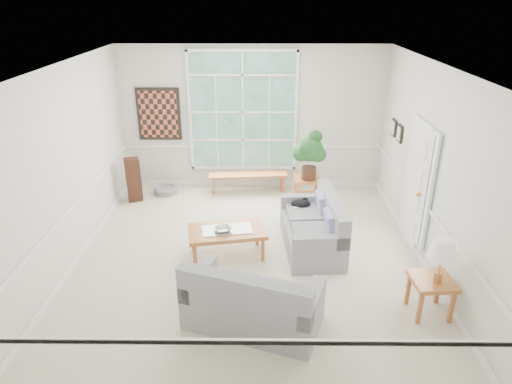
% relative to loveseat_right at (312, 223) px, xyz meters
% --- Properties ---
extents(floor, '(5.50, 6.00, 0.01)m').
position_rel_loveseat_right_xyz_m(floor, '(-1.02, -0.29, -0.45)').
color(floor, beige).
rests_on(floor, ground).
extents(ceiling, '(5.50, 6.00, 0.02)m').
position_rel_loveseat_right_xyz_m(ceiling, '(-1.02, -0.29, 2.55)').
color(ceiling, white).
rests_on(ceiling, ground).
extents(wall_back, '(5.50, 0.02, 3.00)m').
position_rel_loveseat_right_xyz_m(wall_back, '(-1.02, 2.71, 1.05)').
color(wall_back, silver).
rests_on(wall_back, ground).
extents(wall_front, '(5.50, 0.02, 3.00)m').
position_rel_loveseat_right_xyz_m(wall_front, '(-1.02, -3.29, 1.05)').
color(wall_front, silver).
rests_on(wall_front, ground).
extents(wall_left, '(0.02, 6.00, 3.00)m').
position_rel_loveseat_right_xyz_m(wall_left, '(-3.77, -0.29, 1.05)').
color(wall_left, silver).
rests_on(wall_left, ground).
extents(wall_right, '(0.02, 6.00, 3.00)m').
position_rel_loveseat_right_xyz_m(wall_right, '(1.73, -0.29, 1.05)').
color(wall_right, silver).
rests_on(wall_right, ground).
extents(window_back, '(2.30, 0.08, 2.40)m').
position_rel_loveseat_right_xyz_m(window_back, '(-1.22, 2.67, 1.20)').
color(window_back, white).
rests_on(window_back, wall_back).
extents(entry_door, '(0.08, 0.90, 2.10)m').
position_rel_loveseat_right_xyz_m(entry_door, '(1.69, 0.31, 0.60)').
color(entry_door, white).
rests_on(entry_door, floor).
extents(door_sidelight, '(0.08, 0.26, 1.90)m').
position_rel_loveseat_right_xyz_m(door_sidelight, '(1.69, -0.32, 0.70)').
color(door_sidelight, white).
rests_on(door_sidelight, wall_right).
extents(wall_art, '(0.90, 0.06, 1.10)m').
position_rel_loveseat_right_xyz_m(wall_art, '(-2.97, 2.66, 1.15)').
color(wall_art, brown).
rests_on(wall_art, wall_back).
extents(wall_frame_near, '(0.04, 0.26, 0.32)m').
position_rel_loveseat_right_xyz_m(wall_frame_near, '(1.69, 1.46, 1.10)').
color(wall_frame_near, black).
rests_on(wall_frame_near, wall_right).
extents(wall_frame_far, '(0.04, 0.26, 0.32)m').
position_rel_loveseat_right_xyz_m(wall_frame_far, '(1.69, 1.86, 1.10)').
color(wall_frame_far, black).
rests_on(wall_frame_far, wall_right).
extents(loveseat_right, '(0.97, 1.71, 0.90)m').
position_rel_loveseat_right_xyz_m(loveseat_right, '(0.00, 0.00, 0.00)').
color(loveseat_right, gray).
rests_on(loveseat_right, floor).
extents(loveseat_front, '(1.86, 1.36, 0.90)m').
position_rel_loveseat_right_xyz_m(loveseat_front, '(-0.93, -1.92, 0.00)').
color(loveseat_front, gray).
rests_on(loveseat_front, floor).
extents(coffee_table, '(1.33, 0.88, 0.46)m').
position_rel_loveseat_right_xyz_m(coffee_table, '(-1.38, -0.25, -0.22)').
color(coffee_table, '#AA602D').
rests_on(coffee_table, floor).
extents(pewter_bowl, '(0.42, 0.42, 0.08)m').
position_rel_loveseat_right_xyz_m(pewter_bowl, '(-1.44, -0.29, 0.05)').
color(pewter_bowl, '#9F9EA4').
rests_on(pewter_bowl, coffee_table).
extents(window_bench, '(1.68, 0.47, 0.39)m').
position_rel_loveseat_right_xyz_m(window_bench, '(-1.11, 2.36, -0.26)').
color(window_bench, '#AA602D').
rests_on(window_bench, floor).
extents(end_table, '(0.52, 0.52, 0.51)m').
position_rel_loveseat_right_xyz_m(end_table, '(0.09, 1.87, -0.19)').
color(end_table, '#AA602D').
rests_on(end_table, floor).
extents(houseplant, '(0.68, 0.68, 0.99)m').
position_rel_loveseat_right_xyz_m(houseplant, '(0.11, 1.81, 0.55)').
color(houseplant, '#1D4D21').
rests_on(houseplant, end_table).
extents(side_table, '(0.55, 0.55, 0.53)m').
position_rel_loveseat_right_xyz_m(side_table, '(1.38, -1.69, -0.18)').
color(side_table, '#AA602D').
rests_on(side_table, floor).
extents(table_lamp, '(0.38, 0.38, 0.62)m').
position_rel_loveseat_right_xyz_m(table_lamp, '(1.42, -1.75, 0.39)').
color(table_lamp, white).
rests_on(table_lamp, side_table).
extents(pet_bed, '(0.61, 0.61, 0.14)m').
position_rel_loveseat_right_xyz_m(pet_bed, '(-2.86, 2.22, -0.38)').
color(pet_bed, slate).
rests_on(pet_bed, floor).
extents(floor_speaker, '(0.34, 0.30, 0.91)m').
position_rel_loveseat_right_xyz_m(floor_speaker, '(-3.42, 1.86, 0.00)').
color(floor_speaker, '#361A11').
rests_on(floor_speaker, floor).
extents(cat, '(0.37, 0.29, 0.16)m').
position_rel_loveseat_right_xyz_m(cat, '(-0.14, 0.58, 0.09)').
color(cat, black).
rests_on(cat, loveseat_right).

